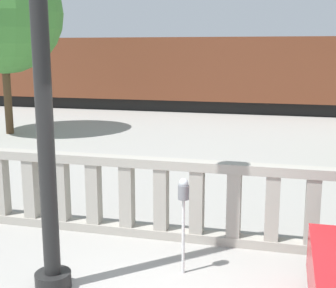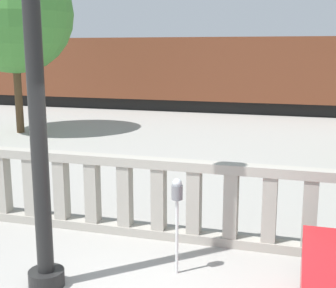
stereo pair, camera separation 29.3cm
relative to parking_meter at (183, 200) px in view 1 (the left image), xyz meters
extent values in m
cube|color=#9E998E|center=(-0.02, 1.06, -0.92)|extent=(12.89, 0.24, 0.14)
cube|color=#9E998E|center=(-0.02, 1.06, 0.19)|extent=(12.89, 0.24, 0.14)
cube|color=#9E998E|center=(-3.34, 1.06, -0.37)|extent=(0.20, 0.20, 0.97)
cube|color=#9E998E|center=(-2.79, 1.06, -0.37)|extent=(0.20, 0.20, 0.97)
cube|color=#9E998E|center=(-2.24, 1.06, -0.37)|extent=(0.20, 0.20, 0.97)
cube|color=#9E998E|center=(-1.68, 1.06, -0.37)|extent=(0.20, 0.20, 0.97)
cube|color=#9E998E|center=(-1.13, 1.06, -0.37)|extent=(0.20, 0.20, 0.97)
cube|color=#9E998E|center=(-0.58, 1.06, -0.37)|extent=(0.20, 0.20, 0.97)
cube|color=#9E998E|center=(-0.02, 1.06, -0.37)|extent=(0.20, 0.20, 0.97)
cube|color=#9E998E|center=(0.53, 1.06, -0.37)|extent=(0.20, 0.20, 0.97)
cube|color=#9E998E|center=(1.08, 1.06, -0.37)|extent=(0.20, 0.20, 0.97)
cube|color=#9E998E|center=(1.63, 1.06, -0.37)|extent=(0.20, 0.20, 0.97)
cylinder|color=black|center=(-1.45, -0.78, -0.89)|extent=(0.44, 0.44, 0.20)
cylinder|color=black|center=(-1.45, -0.78, 2.08)|extent=(0.20, 0.20, 5.75)
cylinder|color=silver|center=(0.00, 0.00, -0.49)|extent=(0.04, 0.04, 1.01)
cylinder|color=slate|center=(0.00, 0.00, 0.10)|extent=(0.14, 0.14, 0.18)
sphere|color=#B2B7BC|center=(0.00, 0.00, 0.23)|extent=(0.12, 0.12, 0.12)
cube|color=black|center=(-3.60, 16.36, -0.72)|extent=(20.62, 2.13, 0.55)
cube|color=brown|center=(-3.60, 16.36, 0.97)|extent=(21.04, 2.67, 2.82)
cylinder|color=#4C3823|center=(-7.98, 8.50, 0.27)|extent=(0.26, 0.26, 2.53)
sphere|color=#428438|center=(-7.98, 8.50, 3.02)|extent=(3.97, 3.97, 3.97)
camera|label=1|loc=(1.20, -5.52, 1.88)|focal=50.00mm
camera|label=2|loc=(1.48, -5.44, 1.88)|focal=50.00mm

